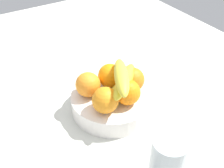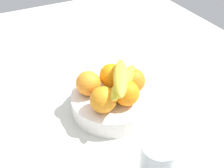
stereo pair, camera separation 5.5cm
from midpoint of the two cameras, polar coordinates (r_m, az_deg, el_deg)
name	(u,v)px [view 2 (the right image)]	position (r cm, az deg, el deg)	size (l,w,h in cm)	color
ground_plane	(113,109)	(86.93, 2.05, -5.43)	(180.00, 140.00, 3.00)	beige
fruit_bowl	(112,101)	(83.21, 1.88, -3.76)	(24.85, 24.85, 5.69)	white
orange_front_left	(88,83)	(79.62, -3.08, 0.11)	(7.44, 7.44, 7.44)	orange
orange_front_right	(103,100)	(73.87, 0.22, -3.39)	(7.44, 7.44, 7.44)	orange
orange_center	(127,93)	(76.31, 5.14, -1.97)	(7.44, 7.44, 7.44)	orange
orange_back_left	(133,81)	(80.99, 6.39, 0.66)	(7.44, 7.44, 7.44)	orange
orange_back_right	(111,76)	(82.57, 1.74, 1.74)	(7.44, 7.44, 7.44)	orange
banana_bunch	(122,85)	(76.46, 4.07, -0.28)	(16.86, 17.60, 10.60)	yellow
thermos_tumbler	(156,168)	(62.67, 11.91, -17.07)	(7.71, 7.71, 15.44)	#B4C0C5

